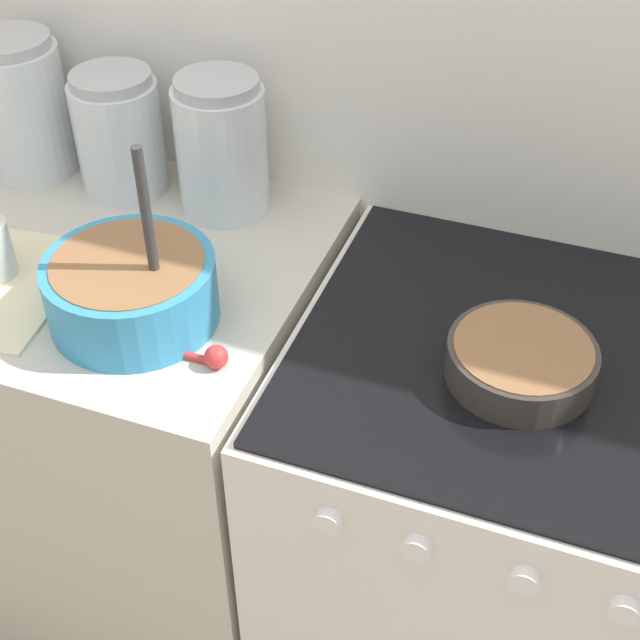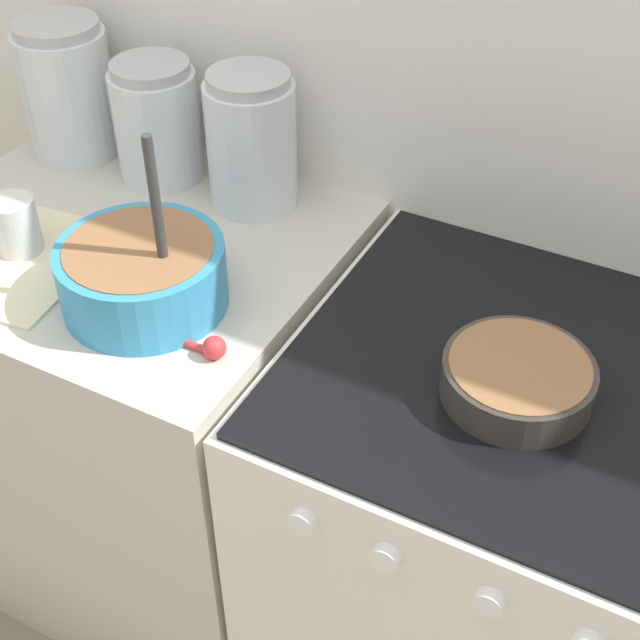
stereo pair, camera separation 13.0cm
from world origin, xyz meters
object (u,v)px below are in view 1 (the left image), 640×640
(storage_jar_right, at_px, (222,155))
(mixing_bowl, at_px, (131,286))
(stove, at_px, (488,539))
(baking_pan, at_px, (521,360))
(storage_jar_left, at_px, (23,114))
(storage_jar_middle, at_px, (120,140))

(storage_jar_right, bearing_deg, mixing_bowl, -89.54)
(stove, distance_m, baking_pan, 0.48)
(storage_jar_left, relative_size, storage_jar_right, 1.05)
(baking_pan, distance_m, storage_jar_left, 1.03)
(storage_jar_middle, distance_m, storage_jar_right, 0.21)
(storage_jar_left, bearing_deg, stove, -12.13)
(baking_pan, height_order, storage_jar_right, storage_jar_right)
(mixing_bowl, relative_size, storage_jar_middle, 1.37)
(baking_pan, bearing_deg, storage_jar_right, 155.74)
(stove, relative_size, storage_jar_left, 3.45)
(baking_pan, bearing_deg, storage_jar_left, 165.16)
(mixing_bowl, height_order, storage_jar_middle, mixing_bowl)
(baking_pan, relative_size, storage_jar_right, 0.86)
(storage_jar_left, bearing_deg, storage_jar_right, 0.00)
(stove, bearing_deg, storage_jar_left, 167.87)
(storage_jar_right, bearing_deg, storage_jar_left, 180.00)
(stove, distance_m, mixing_bowl, 0.79)
(baking_pan, relative_size, storage_jar_middle, 0.95)
(mixing_bowl, relative_size, baking_pan, 1.44)
(stove, relative_size, storage_jar_middle, 4.01)
(mixing_bowl, height_order, baking_pan, mixing_bowl)
(baking_pan, distance_m, storage_jar_middle, 0.84)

